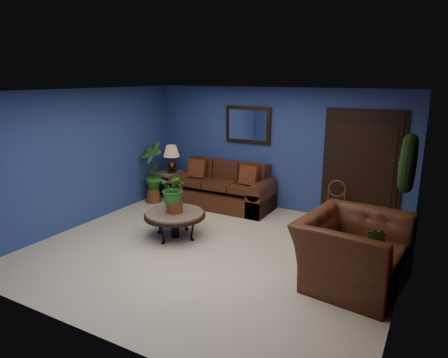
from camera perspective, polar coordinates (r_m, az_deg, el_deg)
The scene contains 18 objects.
floor at distance 6.52m, azimuth -1.52°, elevation -10.10°, with size 5.50×5.50×0.00m, color beige.
wall_back at distance 8.31m, azimuth 7.25°, elevation 4.25°, with size 5.50×0.04×2.50m, color navy.
wall_left at distance 7.84m, azimuth -19.19°, elevation 2.94°, with size 0.04×5.00×2.50m, color navy.
wall_right_brick at distance 5.31m, azimuth 24.92°, elevation -2.89°, with size 0.04×5.00×2.50m, color maroon.
ceiling at distance 5.93m, azimuth -1.68°, elevation 12.44°, with size 5.50×5.00×0.02m, color silver.
crown_molding at distance 5.11m, azimuth 26.00°, elevation 9.89°, with size 0.03×5.00×0.14m, color white.
wall_mirror at distance 8.44m, azimuth 3.43°, elevation 7.73°, with size 1.02×0.06×0.77m, color #432812.
closet_door at distance 7.85m, azimuth 19.04°, elevation 1.47°, with size 1.44×0.06×2.18m, color black.
wreath at distance 5.25m, azimuth 24.84°, elevation 2.03°, with size 0.72×0.72×0.16m, color black.
sofa at distance 8.55m, azimuth 0.02°, elevation -1.77°, with size 2.14×0.92×0.96m.
coffee_table at distance 6.93m, azimuth -7.04°, elevation -5.17°, with size 1.05×1.05×0.45m.
end_table at distance 9.20m, azimuth -7.40°, elevation 0.10°, with size 0.63×0.63×0.58m.
table_lamp at distance 9.08m, azimuth -7.51°, elevation 3.33°, with size 0.36×0.36×0.61m.
side_chair at distance 7.72m, azimuth 15.62°, elevation -2.91°, with size 0.38×0.38×0.84m.
armchair at distance 5.63m, azimuth 17.91°, elevation -9.78°, with size 1.43×1.25×0.93m, color #4C2815.
coffee_plant at distance 6.79m, azimuth -7.16°, elevation -1.55°, with size 0.58×0.51×0.72m.
floor_plant at distance 5.87m, azimuth 20.30°, elevation -9.80°, with size 0.35×0.29×0.76m.
tall_plant at distance 8.83m, azimuth -10.18°, elevation 1.20°, with size 0.66×0.52×1.34m.
Camera 1 is at (3.03, -5.09, 2.71)m, focal length 32.00 mm.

